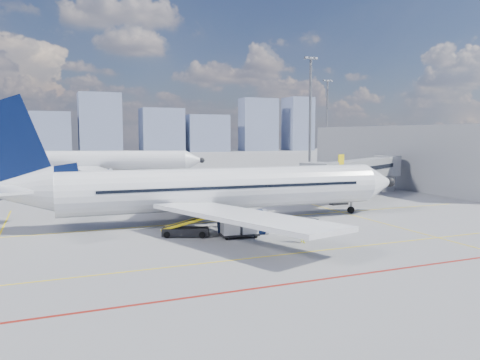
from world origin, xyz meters
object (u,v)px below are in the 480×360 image
Objects in this scene: baggage_tug at (313,227)px; main_aircraft at (209,190)px; ramp_worker at (303,231)px; second_aircraft at (101,161)px; cargo_dolly at (239,226)px; belt_loader at (187,230)px.

main_aircraft is at bearing 109.60° from baggage_tug.
main_aircraft reaches higher than ramp_worker.
second_aircraft is 16.63× the size of baggage_tug.
second_aircraft reaches higher than cargo_dolly.
ramp_worker is (8.59, -66.86, -2.25)m from second_aircraft.
ramp_worker is at bearing -35.53° from cargo_dolly.
cargo_dolly is at bearing 149.90° from baggage_tug.
main_aircraft reaches higher than belt_loader.
baggage_tug is 6.28m from cargo_dolly.
belt_loader reaches higher than cargo_dolly.
main_aircraft is at bearing 78.14° from belt_loader.
ramp_worker is at bearing -65.90° from main_aircraft.
ramp_worker reaches higher than cargo_dolly.
baggage_tug is 1.25× the size of ramp_worker.
ramp_worker is at bearing -12.86° from belt_loader.
second_aircraft is 12.12× the size of cargo_dolly.
cargo_dolly is (-6.05, 1.68, 0.23)m from baggage_tug.
second_aircraft is at bearing 113.72° from belt_loader.
belt_loader reaches higher than baggage_tug.
second_aircraft is (-4.40, 55.81, 0.00)m from main_aircraft.
belt_loader is (-3.71, -5.31, -2.63)m from main_aircraft.
main_aircraft is 55.98m from second_aircraft.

